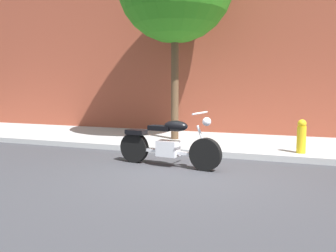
{
  "coord_description": "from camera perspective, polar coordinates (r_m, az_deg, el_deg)",
  "views": [
    {
      "loc": [
        1.98,
        -6.28,
        1.64
      ],
      "look_at": [
        -0.53,
        0.44,
        0.84
      ],
      "focal_mm": 37.9,
      "sensor_mm": 36.0,
      "label": 1
    }
  ],
  "objects": [
    {
      "name": "fire_hydrant",
      "position": [
        8.52,
        20.65,
        -2.0
      ],
      "size": [
        0.2,
        0.2,
        0.91
      ],
      "color": "gold",
      "rests_on": "ground"
    },
    {
      "name": "building_facade",
      "position": [
        11.96,
        11.09,
        16.78
      ],
      "size": [
        21.6,
        0.5,
        7.64
      ],
      "primitive_type": "cube",
      "color": "brown",
      "rests_on": "ground"
    },
    {
      "name": "motorcycle",
      "position": [
        7.27,
        -0.0,
        -2.97
      ],
      "size": [
        2.29,
        0.73,
        1.14
      ],
      "color": "black",
      "rests_on": "ground"
    },
    {
      "name": "ground_plane",
      "position": [
        6.78,
        2.91,
        -7.6
      ],
      "size": [
        60.0,
        60.0,
        0.0
      ],
      "primitive_type": "plane",
      "color": "#38383D"
    },
    {
      "name": "sidewalk",
      "position": [
        9.97,
        8.79,
        -2.74
      ],
      "size": [
        21.6,
        3.39,
        0.14
      ],
      "primitive_type": "cube",
      "color": "#ABABAB",
      "rests_on": "ground"
    }
  ]
}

